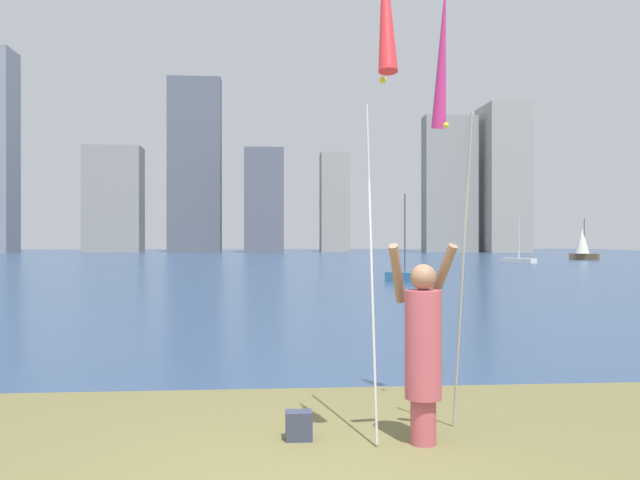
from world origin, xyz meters
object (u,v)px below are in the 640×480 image
(kite_flag_left, at_px, (385,16))
(sailboat_3, at_px, (583,244))
(person, at_px, (423,345))
(kite_flag_right, at_px, (443,62))
(bag, at_px, (299,425))
(sailboat_6, at_px, (405,276))
(sailboat_2, at_px, (519,260))

(kite_flag_left, distance_m, sailboat_3, 59.57)
(person, xyz_separation_m, kite_flag_right, (0.44, 0.95, 2.84))
(kite_flag_left, distance_m, kite_flag_right, 1.66)
(person, relative_size, kite_flag_right, 0.40)
(person, bearing_deg, kite_flag_left, -143.21)
(person, xyz_separation_m, bag, (-1.12, 0.21, -0.77))
(kite_flag_right, distance_m, sailboat_3, 57.92)
(kite_flag_left, distance_m, sailboat_6, 24.20)
(bag, relative_size, sailboat_3, 0.07)
(sailboat_3, bearing_deg, kite_flag_right, -117.19)
(bag, height_order, sailboat_6, sailboat_6)
(sailboat_6, bearing_deg, bag, -104.14)
(kite_flag_left, height_order, kite_flag_right, kite_flag_right)
(kite_flag_left, bearing_deg, sailboat_3, 62.68)
(sailboat_6, bearing_deg, sailboat_3, 52.92)
(bag, xyz_separation_m, sailboat_3, (28.01, 52.21, 1.26))
(sailboat_6, bearing_deg, sailboat_2, 58.55)
(kite_flag_left, xyz_separation_m, bag, (-0.69, 0.67, -3.60))
(kite_flag_left, xyz_separation_m, sailboat_6, (5.04, 23.41, -3.48))
(kite_flag_left, height_order, sailboat_3, kite_flag_left)
(kite_flag_right, distance_m, bag, 3.99)
(kite_flag_left, height_order, sailboat_2, kite_flag_left)
(person, distance_m, kite_flag_left, 2.91)
(kite_flag_left, relative_size, sailboat_2, 1.16)
(kite_flag_left, xyz_separation_m, kite_flag_right, (0.87, 1.41, -0.00))
(sailboat_3, relative_size, sailboat_6, 0.96)
(sailboat_2, distance_m, sailboat_3, 11.22)
(kite_flag_right, relative_size, sailboat_2, 1.19)
(kite_flag_right, bearing_deg, kite_flag_left, -121.78)
(kite_flag_right, bearing_deg, sailboat_6, 79.27)
(kite_flag_left, relative_size, sailboat_3, 1.21)
(sailboat_2, bearing_deg, sailboat_6, -121.45)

